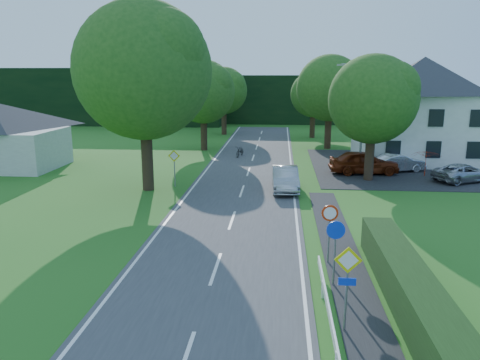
# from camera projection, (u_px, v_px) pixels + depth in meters

# --- Properties ---
(road) EXTENTS (7.00, 80.00, 0.04)m
(road) POSITION_uv_depth(u_px,v_px,m) (236.00, 209.00, 25.53)
(road) COLOR #3E3E41
(road) RESTS_ON ground
(parking_pad) EXTENTS (14.00, 16.00, 0.04)m
(parking_pad) POSITION_uv_depth(u_px,v_px,m) (401.00, 167.00, 37.14)
(parking_pad) COLOR black
(parking_pad) RESTS_ON ground
(line_edge_left) EXTENTS (0.12, 80.00, 0.01)m
(line_edge_left) POSITION_uv_depth(u_px,v_px,m) (177.00, 207.00, 25.80)
(line_edge_left) COLOR white
(line_edge_left) RESTS_ON road
(line_edge_right) EXTENTS (0.12, 80.00, 0.01)m
(line_edge_right) POSITION_uv_depth(u_px,v_px,m) (296.00, 210.00, 25.25)
(line_edge_right) COLOR white
(line_edge_right) RESTS_ON road
(line_centre) EXTENTS (0.12, 80.00, 0.01)m
(line_centre) POSITION_uv_depth(u_px,v_px,m) (236.00, 209.00, 25.52)
(line_centre) COLOR white
(line_centre) RESTS_ON road
(tree_main) EXTENTS (9.40, 9.40, 11.64)m
(tree_main) POSITION_uv_depth(u_px,v_px,m) (144.00, 98.00, 28.63)
(tree_main) COLOR #214F17
(tree_main) RESTS_ON ground
(tree_left_far) EXTENTS (7.00, 7.00, 8.58)m
(tree_left_far) POSITION_uv_depth(u_px,v_px,m) (203.00, 105.00, 44.42)
(tree_left_far) COLOR #214F17
(tree_left_far) RESTS_ON ground
(tree_right_far) EXTENTS (7.40, 7.40, 9.09)m
(tree_right_far) POSITION_uv_depth(u_px,v_px,m) (329.00, 102.00, 45.29)
(tree_right_far) COLOR #214F17
(tree_right_far) RESTS_ON ground
(tree_left_back) EXTENTS (6.60, 6.60, 8.07)m
(tree_left_back) POSITION_uv_depth(u_px,v_px,m) (224.00, 101.00, 56.09)
(tree_left_back) COLOR #214F17
(tree_left_back) RESTS_ON ground
(tree_right_back) EXTENTS (6.20, 6.20, 7.56)m
(tree_right_back) POSITION_uv_depth(u_px,v_px,m) (313.00, 105.00, 53.32)
(tree_right_back) COLOR #214F17
(tree_right_back) RESTS_ON ground
(tree_right_mid) EXTENTS (7.00, 7.00, 8.58)m
(tree_right_mid) POSITION_uv_depth(u_px,v_px,m) (372.00, 118.00, 31.63)
(tree_right_mid) COLOR #214F17
(tree_right_mid) RESTS_ON ground
(treeline_left) EXTENTS (44.00, 6.00, 8.00)m
(treeline_left) POSITION_uv_depth(u_px,v_px,m) (71.00, 96.00, 67.80)
(treeline_left) COLOR black
(treeline_left) RESTS_ON ground
(treeline_right) EXTENTS (30.00, 5.00, 7.00)m
(treeline_right) POSITION_uv_depth(u_px,v_px,m) (320.00, 100.00, 68.75)
(treeline_right) COLOR black
(treeline_right) RESTS_ON ground
(house_white) EXTENTS (10.60, 8.40, 8.60)m
(house_white) POSITION_uv_depth(u_px,v_px,m) (421.00, 109.00, 38.91)
(house_white) COLOR silver
(house_white) RESTS_ON ground
(streetlight) EXTENTS (2.03, 0.18, 8.00)m
(streetlight) POSITION_uv_depth(u_px,v_px,m) (361.00, 113.00, 33.57)
(streetlight) COLOR gray
(streetlight) RESTS_ON ground
(sign_priority_right) EXTENTS (0.78, 0.09, 2.59)m
(sign_priority_right) POSITION_uv_depth(u_px,v_px,m) (347.00, 273.00, 13.09)
(sign_priority_right) COLOR gray
(sign_priority_right) RESTS_ON ground
(sign_roundabout) EXTENTS (0.64, 0.08, 2.37)m
(sign_roundabout) POSITION_uv_depth(u_px,v_px,m) (335.00, 240.00, 16.04)
(sign_roundabout) COLOR gray
(sign_roundabout) RESTS_ON ground
(sign_speed_limit) EXTENTS (0.64, 0.11, 2.37)m
(sign_speed_limit) POSITION_uv_depth(u_px,v_px,m) (330.00, 220.00, 17.95)
(sign_speed_limit) COLOR gray
(sign_speed_limit) RESTS_ON ground
(sign_priority_left) EXTENTS (0.78, 0.09, 2.44)m
(sign_priority_left) POSITION_uv_depth(u_px,v_px,m) (174.00, 161.00, 30.37)
(sign_priority_left) COLOR gray
(sign_priority_left) RESTS_ON ground
(moving_car) EXTENTS (1.78, 4.60, 1.49)m
(moving_car) POSITION_uv_depth(u_px,v_px,m) (285.00, 178.00, 29.51)
(moving_car) COLOR #A0A1A5
(moving_car) RESTS_ON road
(motorcycle) EXTENTS (1.00, 1.88, 0.94)m
(motorcycle) POSITION_uv_depth(u_px,v_px,m) (240.00, 151.00, 41.57)
(motorcycle) COLOR black
(motorcycle) RESTS_ON road
(parked_car_red) EXTENTS (5.17, 2.42, 1.71)m
(parked_car_red) POSITION_uv_depth(u_px,v_px,m) (364.00, 162.00, 34.36)
(parked_car_red) COLOR #68210B
(parked_car_red) RESTS_ON parking_pad
(parked_car_silver_a) EXTENTS (4.31, 2.72, 1.34)m
(parked_car_silver_a) POSITION_uv_depth(u_px,v_px,m) (398.00, 163.00, 35.11)
(parked_car_silver_a) COLOR silver
(parked_car_silver_a) RESTS_ON parking_pad
(parked_car_silver_b) EXTENTS (4.77, 3.71, 1.21)m
(parked_car_silver_b) POSITION_uv_depth(u_px,v_px,m) (464.00, 173.00, 31.90)
(parked_car_silver_b) COLOR #A6A6AD
(parked_car_silver_b) RESTS_ON parking_pad
(parasol) EXTENTS (2.19, 2.23, 1.86)m
(parasol) POSITION_uv_depth(u_px,v_px,m) (426.00, 163.00, 33.46)
(parasol) COLOR red
(parasol) RESTS_ON parking_pad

